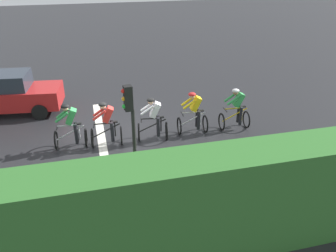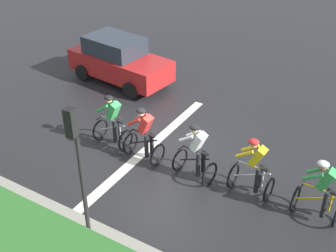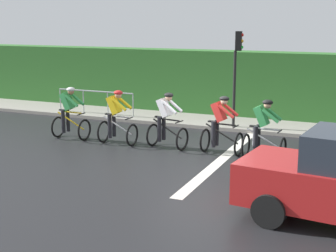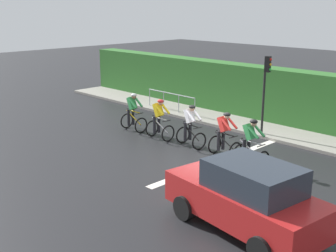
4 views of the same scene
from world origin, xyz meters
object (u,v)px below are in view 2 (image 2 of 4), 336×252
cyclist_trailing (113,122)px  cyclist_lead (321,192)px  cyclist_fourth (144,136)px  traffic_light_near_crossing (77,156)px  cyclist_second (254,169)px  cyclist_mid (196,154)px  car_red (119,60)px

cyclist_trailing → cyclist_lead: bearing=89.8°
cyclist_fourth → traffic_light_near_crossing: (3.16, 0.45, 1.43)m
cyclist_lead → cyclist_trailing: (-0.02, -6.17, 0.00)m
cyclist_second → cyclist_mid: 1.58m
car_red → cyclist_mid: bearing=54.4°
cyclist_mid → traffic_light_near_crossing: bearing=-21.0°
cyclist_trailing → car_red: bearing=-145.8°
car_red → cyclist_second: bearing=62.0°
cyclist_mid → cyclist_fourth: size_ratio=1.00×
cyclist_mid → car_red: 6.68m
cyclist_fourth → traffic_light_near_crossing: traffic_light_near_crossing is taller
cyclist_mid → cyclist_trailing: (-0.15, -2.90, 0.00)m
cyclist_lead → cyclist_second: size_ratio=1.00×
cyclist_second → car_red: bearing=-118.0°
cyclist_trailing → traffic_light_near_crossing: size_ratio=0.50×
cyclist_lead → cyclist_second: 1.70m
cyclist_second → cyclist_fourth: same height
cyclist_mid → traffic_light_near_crossing: 3.67m
cyclist_lead → cyclist_fourth: same height
cyclist_mid → cyclist_fourth: same height
cyclist_second → cyclist_fourth: 3.24m
car_red → traffic_light_near_crossing: size_ratio=1.28×
cyclist_lead → traffic_light_near_crossing: bearing=-53.7°
cyclist_trailing → car_red: (-3.73, -2.53, 0.08)m
cyclist_fourth → car_red: 5.41m
cyclist_second → cyclist_trailing: (0.01, -4.47, 0.00)m
cyclist_mid → car_red: bearing=-125.6°
cyclist_mid → traffic_light_near_crossing: size_ratio=0.50×
cyclist_lead → cyclist_second: (-0.03, -1.70, 0.00)m
traffic_light_near_crossing → cyclist_mid: bearing=159.0°
cyclist_mid → cyclist_fourth: (-0.00, -1.66, 0.00)m
cyclist_lead → cyclist_trailing: size_ratio=1.00×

